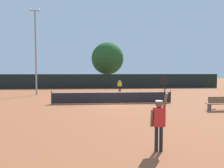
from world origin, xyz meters
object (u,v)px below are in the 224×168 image
object	(u,v)px
tennis_ball	(132,106)
large_tree	(108,59)
player_receiving	(120,85)
spare_racket	(212,109)
parked_car_near	(57,82)
player_serving	(159,118)
courtside_bench	(220,103)
light_pole	(36,47)

from	to	relation	value
tennis_ball	large_tree	size ratio (longest dim) A/B	0.01
player_receiving	spare_racket	size ratio (longest dim) A/B	3.01
tennis_ball	parked_car_near	size ratio (longest dim) A/B	0.02
player_serving	courtside_bench	size ratio (longest dim) A/B	1.43
light_pole	tennis_ball	bearing A→B (deg)	-43.83
spare_racket	courtside_bench	size ratio (longest dim) A/B	0.29
player_receiving	spare_racket	distance (m)	13.79
player_receiving	parked_car_near	xyz separation A→B (m)	(-9.93, 11.49, -0.17)
player_receiving	large_tree	xyz separation A→B (m)	(-0.80, 12.40, 4.09)
tennis_ball	large_tree	distance (m)	24.31
large_tree	parked_car_near	xyz separation A→B (m)	(-9.13, -0.91, -4.26)
tennis_ball	parked_car_near	bearing A→B (deg)	112.60
spare_racket	parked_car_near	xyz separation A→B (m)	(-15.04, 24.26, 0.76)
tennis_ball	spare_racket	world-z (taller)	tennis_ball
player_receiving	tennis_ball	world-z (taller)	player_receiving
player_serving	parked_car_near	distance (m)	33.09
light_pole	parked_car_near	size ratio (longest dim) A/B	2.24
player_serving	tennis_ball	distance (m)	9.10
light_pole	large_tree	xyz separation A→B (m)	(9.01, 14.75, -0.40)
courtside_bench	light_pole	xyz separation A→B (m)	(-15.16, 10.99, 4.95)
player_serving	parked_car_near	world-z (taller)	player_serving
player_receiving	large_tree	world-z (taller)	large_tree
player_receiving	light_pole	distance (m)	11.05
player_serving	player_receiving	distance (m)	20.42
light_pole	large_tree	distance (m)	17.29
spare_racket	large_tree	world-z (taller)	large_tree
player_serving	light_pole	distance (m)	20.50
light_pole	player_serving	bearing A→B (deg)	-64.14
player_serving	courtside_bench	distance (m)	9.56
tennis_ball	courtside_bench	world-z (taller)	courtside_bench
spare_racket	light_pole	world-z (taller)	light_pole
spare_racket	light_pole	xyz separation A→B (m)	(-14.93, 10.42, 5.41)
parked_car_near	courtside_bench	bearing A→B (deg)	-62.51
tennis_ball	light_pole	size ratio (longest dim) A/B	0.01
courtside_bench	light_pole	distance (m)	19.37
tennis_ball	spare_racket	xyz separation A→B (m)	(5.51, -1.39, -0.01)
spare_racket	large_tree	size ratio (longest dim) A/B	0.06
player_receiving	courtside_bench	distance (m)	14.38
player_receiving	tennis_ball	xyz separation A→B (m)	(-0.40, -11.38, -0.91)
player_serving	tennis_ball	size ratio (longest dim) A/B	37.78
player_serving	light_pole	bearing A→B (deg)	115.86
player_receiving	spare_racket	bearing A→B (deg)	111.80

